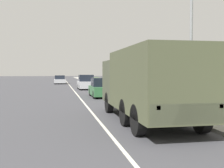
% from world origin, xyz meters
% --- Properties ---
extents(ground_plane, '(180.00, 180.00, 0.00)m').
position_xyz_m(ground_plane, '(0.00, 40.00, 0.00)').
color(ground_plane, '#424247').
extents(lane_centre_stripe, '(0.12, 120.00, 0.00)m').
position_xyz_m(lane_centre_stripe, '(0.00, 40.00, 0.00)').
color(lane_centre_stripe, silver).
rests_on(lane_centre_stripe, ground).
extents(sidewalk_right, '(1.80, 120.00, 0.12)m').
position_xyz_m(sidewalk_right, '(4.50, 40.00, 0.06)').
color(sidewalk_right, '#ADAAA3').
rests_on(sidewalk_right, ground).
extents(grass_strip_right, '(7.00, 120.00, 0.02)m').
position_xyz_m(grass_strip_right, '(8.90, 40.00, 0.01)').
color(grass_strip_right, '#4C7538').
rests_on(grass_strip_right, ground).
extents(military_truck, '(2.55, 7.97, 2.97)m').
position_xyz_m(military_truck, '(2.00, 9.93, 1.67)').
color(military_truck, '#474C38').
rests_on(military_truck, ground).
extents(car_nearest_ahead, '(1.74, 4.08, 1.58)m').
position_xyz_m(car_nearest_ahead, '(1.82, 21.55, 0.71)').
color(car_nearest_ahead, '#336B3D').
rests_on(car_nearest_ahead, ground).
extents(car_second_ahead, '(1.85, 4.19, 1.71)m').
position_xyz_m(car_second_ahead, '(1.54, 31.77, 0.76)').
color(car_second_ahead, '#B7BABF').
rests_on(car_second_ahead, ground).
extents(car_third_ahead, '(1.86, 4.87, 1.43)m').
position_xyz_m(car_third_ahead, '(-1.41, 47.72, 0.65)').
color(car_third_ahead, '#B7BABF').
rests_on(car_third_ahead, ground).
extents(lamp_post, '(1.69, 0.24, 6.74)m').
position_xyz_m(lamp_post, '(4.53, 11.61, 4.16)').
color(lamp_post, gray).
rests_on(lamp_post, sidewalk_right).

